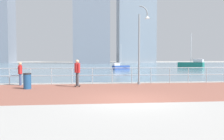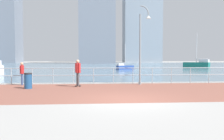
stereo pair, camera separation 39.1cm
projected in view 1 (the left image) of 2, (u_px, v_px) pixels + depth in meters
name	position (u px, v px, depth m)	size (l,w,h in m)	color
ground	(96.00, 67.00, 49.55)	(220.00, 220.00, 0.00)	#ADAAA5
brick_paving	(119.00, 91.00, 12.74)	(28.00, 7.20, 0.01)	#935647
harbor_water	(94.00, 65.00, 61.01)	(180.00, 88.00, 0.00)	slate
waterfront_railing	(112.00, 73.00, 16.27)	(25.25, 0.06, 1.14)	#9EADB7
lamppost	(142.00, 41.00, 15.74)	(0.81, 0.38, 5.39)	gray
skateboarder	(77.00, 71.00, 14.38)	(0.41, 0.54, 1.71)	black
bystander	(20.00, 72.00, 15.28)	(0.31, 0.56, 1.53)	#384C7A
trash_bin	(27.00, 81.00, 13.46)	(0.46, 0.46, 0.93)	navy
sailboat_teal	(120.00, 67.00, 38.18)	(3.07, 2.08, 4.16)	#284799
sailboat_blue	(192.00, 64.00, 46.34)	(4.69, 4.41, 6.92)	#197266
tower_slate	(136.00, 14.00, 113.13)	(17.81, 11.50, 49.07)	#8493A3
tower_glass	(91.00, 26.00, 87.50)	(13.07, 14.09, 30.08)	slate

